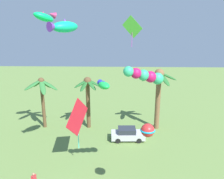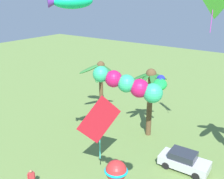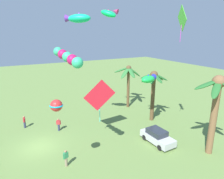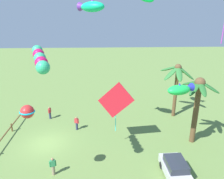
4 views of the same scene
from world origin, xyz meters
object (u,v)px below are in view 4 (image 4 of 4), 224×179
kite_fish_4 (91,7)px  kite_ball_5 (27,112)px  kite_tube_1 (40,60)px  kite_diamond_2 (116,101)px  palm_tree_0 (198,96)px  parked_car_0 (176,170)px  spectator_1 (77,123)px  palm_tree_2 (177,77)px  spectator_0 (50,113)px  spectator_2 (53,166)px  kite_fish_3 (180,89)px

kite_fish_4 → kite_ball_5: kite_fish_4 is taller
kite_tube_1 → kite_diamond_2: 9.09m
palm_tree_0 → kite_fish_4: kite_fish_4 is taller
palm_tree_0 → parked_car_0: bearing=-33.5°
spectator_1 → kite_fish_4: 12.56m
palm_tree_2 → parked_car_0: (10.84, -3.17, -4.35)m
palm_tree_0 → kite_ball_5: 15.17m
palm_tree_0 → parked_car_0: size_ratio=1.72×
palm_tree_2 → kite_ball_5: kite_ball_5 is taller
parked_car_0 → kite_tube_1: bearing=-86.0°
palm_tree_0 → palm_tree_2: (-5.82, -0.15, 0.13)m
spectator_0 → kite_fish_4: size_ratio=0.61×
spectator_2 → kite_fish_4: (-4.51, 3.25, 12.10)m
spectator_0 → kite_tube_1: (11.36, 2.80, 9.02)m
parked_car_0 → kite_fish_3: bearing=165.8°
spectator_1 → kite_ball_5: 10.56m
spectator_0 → kite_fish_4: bearing=46.4°
spectator_1 → kite_diamond_2: (2.96, 4.16, 3.83)m
parked_car_0 → kite_fish_4: 14.79m
spectator_1 → spectator_2: same height
palm_tree_0 → spectator_0: bearing=-110.1°
parked_car_0 → spectator_2: size_ratio=2.50×
palm_tree_2 → kite_ball_5: 18.09m
kite_ball_5 → spectator_1: bearing=167.5°
spectator_0 → kite_ball_5: bearing=8.1°
spectator_1 → kite_fish_3: 12.08m
palm_tree_2 → kite_diamond_2: palm_tree_2 is taller
kite_diamond_2 → kite_ball_5: (5.76, -6.10, 1.80)m
palm_tree_2 → spectator_1: 12.92m
kite_diamond_2 → kite_ball_5: kite_ball_5 is taller
palm_tree_2 → kite_ball_5: bearing=-49.7°
kite_diamond_2 → kite_ball_5: bearing=-46.6°
palm_tree_0 → spectator_2: size_ratio=4.29×
spectator_1 → kite_fish_3: (5.07, 9.38, 5.67)m
kite_tube_1 → kite_ball_5: 3.58m
spectator_2 → palm_tree_2: bearing=127.8°
spectator_2 → kite_fish_3: size_ratio=0.59×
spectator_0 → kite_ball_5: (11.53, 1.64, 5.63)m
spectator_1 → kite_fish_4: bearing=39.0°
kite_diamond_2 → kite_fish_3: 5.93m
spectator_1 → spectator_0: bearing=-128.1°
spectator_0 → kite_diamond_2: (5.76, 7.74, 3.83)m
kite_fish_4 → kite_ball_5: (6.11, -4.05, -6.47)m
kite_fish_3 → palm_tree_0: bearing=130.1°
spectator_0 → kite_diamond_2: kite_diamond_2 is taller
palm_tree_0 → kite_diamond_2: bearing=-89.4°
palm_tree_2 → kite_tube_1: 17.70m
parked_car_0 → spectator_0: size_ratio=2.50×
spectator_1 → kite_diamond_2: bearing=54.6°
parked_car_0 → kite_tube_1: 13.11m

